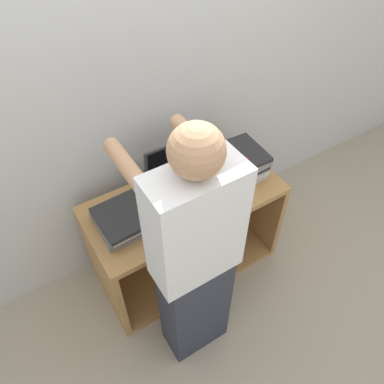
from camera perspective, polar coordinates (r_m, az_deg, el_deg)
name	(u,v)px	position (r m, az deg, el deg)	size (l,w,h in m)	color
ground_plane	(207,291)	(2.59, 2.31, -14.88)	(12.00, 12.00, 0.00)	#9E9384
wall_back	(147,88)	(2.10, -6.90, 15.51)	(8.00, 0.05, 2.40)	silver
cart	(180,226)	(2.46, -1.81, -5.25)	(1.17, 0.54, 0.67)	#A87A47
laptop_open	(180,185)	(2.16, -1.89, 1.07)	(0.32, 0.32, 0.30)	#333338
laptop_stack_left	(128,217)	(2.04, -9.73, -3.77)	(0.35, 0.31, 0.10)	gray
laptop_stack_right	(235,165)	(2.26, 6.59, 4.14)	(0.34, 0.30, 0.17)	#B7B7BC
person	(194,262)	(1.77, 0.36, -10.64)	(0.40, 0.52, 1.56)	#2D3342
inventory_tag	(243,160)	(2.16, 7.82, 4.83)	(0.06, 0.02, 0.01)	red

